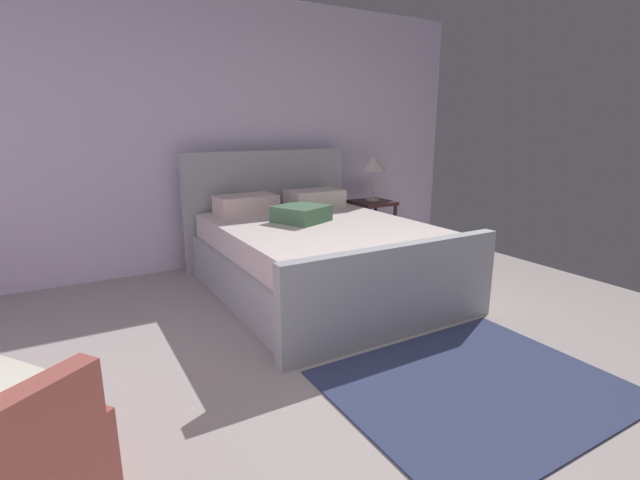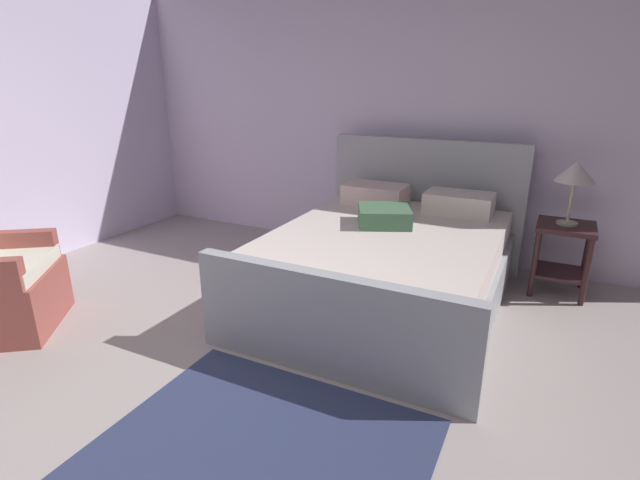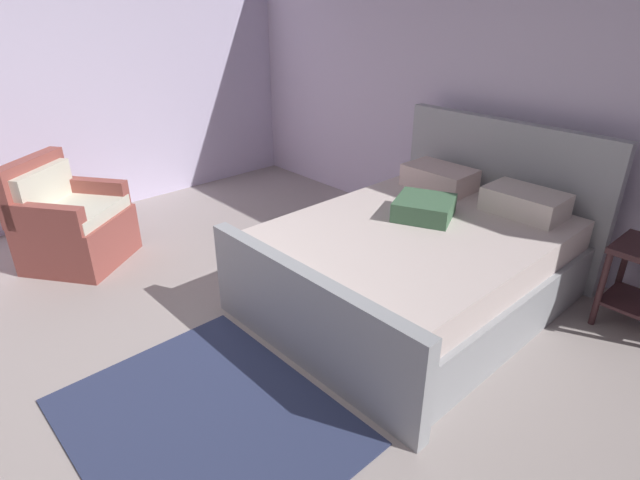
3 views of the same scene
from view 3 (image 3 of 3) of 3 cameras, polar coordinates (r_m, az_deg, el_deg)
The scene contains 5 objects.
ground_plane at distance 3.30m, azimuth -18.27°, elevation -15.45°, with size 5.83×6.33×0.02m, color #ADA09C.
wall_back at distance 4.77m, azimuth 17.60°, elevation 15.90°, with size 5.95×0.12×2.72m, color silver.
bed at distance 3.82m, azimuth 11.38°, elevation -1.93°, with size 1.82×2.26×1.20m.
armchair at distance 4.78m, azimuth -26.19°, elevation 1.65°, with size 1.01×1.01×0.90m.
area_rug at distance 3.00m, azimuth -12.75°, elevation -19.20°, with size 1.58×1.25×0.01m, color navy.
Camera 3 is at (2.39, -0.83, 2.10)m, focal length 28.59 mm.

